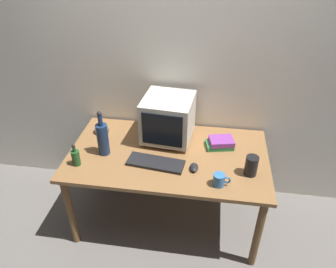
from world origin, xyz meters
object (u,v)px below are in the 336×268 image
bottle_short (76,157)px  book_stack (221,143)px  mug (219,180)px  crt_monitor (168,118)px  keyboard (156,163)px  computer_mouse (194,167)px  cd_spindle (102,130)px  bottle_tall (103,138)px  metal_canister (251,166)px

bottle_short → book_stack: 1.11m
mug → crt_monitor: bearing=130.3°
keyboard → computer_mouse: (0.29, -0.02, 0.01)m
book_stack → cd_spindle: bearing=176.3°
crt_monitor → bottle_tall: bottle_tall is taller
bottle_tall → book_stack: (0.89, 0.21, -0.10)m
keyboard → book_stack: bearing=38.6°
book_stack → mug: 0.45m
crt_monitor → keyboard: crt_monitor is taller
mug → bottle_short: bearing=176.3°
cd_spindle → bottle_short: bearing=-95.9°
crt_monitor → keyboard: 0.39m
bottle_tall → mug: bearing=-14.8°
keyboard → mug: bearing=-11.5°
computer_mouse → metal_canister: bearing=-1.5°
crt_monitor → computer_mouse: bearing=-56.1°
crt_monitor → bottle_tall: (-0.46, -0.27, -0.05)m
crt_monitor → metal_canister: (0.64, -0.35, -0.12)m
bottle_short → cd_spindle: (0.05, 0.44, -0.04)m
bottle_tall → metal_canister: 1.10m
cd_spindle → keyboard: bearing=-33.8°
computer_mouse → mug: (0.18, -0.14, 0.03)m
book_stack → metal_canister: metal_canister is taller
bottle_tall → metal_canister: bearing=-4.5°
keyboard → metal_canister: bearing=6.2°
computer_mouse → bottle_short: bottle_short is taller
cd_spindle → metal_canister: size_ratio=0.80×
computer_mouse → metal_canister: metal_canister is taller
book_stack → crt_monitor: bearing=172.5°
bottle_short → book_stack: (1.05, 0.38, -0.03)m
computer_mouse → cd_spindle: (-0.81, 0.37, 0.00)m
crt_monitor → mug: crt_monitor is taller
book_stack → metal_canister: size_ratio=1.55×
keyboard → bottle_tall: 0.44m
crt_monitor → bottle_tall: size_ratio=1.12×
bottle_tall → book_stack: bottle_tall is taller
crt_monitor → cd_spindle: 0.60m
keyboard → bottle_short: (-0.58, -0.09, 0.06)m
computer_mouse → book_stack: bearing=56.3°
keyboard → book_stack: 0.55m
bottle_tall → metal_canister: bottle_tall is taller
bottle_tall → mug: 0.92m
book_stack → mug: mug is taller
crt_monitor → cd_spindle: bearing=179.2°
mug → cd_spindle: mug is taller
bottle_short → crt_monitor: bearing=35.1°
keyboard → bottle_short: size_ratio=2.32×
crt_monitor → bottle_short: 0.76m
bottle_tall → keyboard: bearing=-10.5°
bottle_short → computer_mouse: bearing=4.7°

